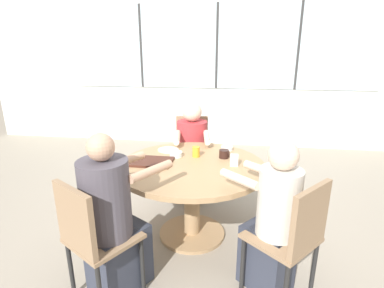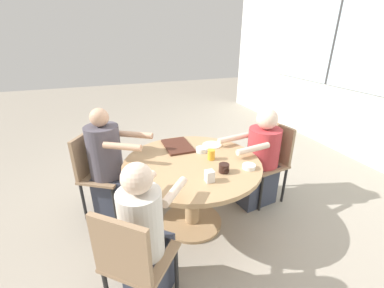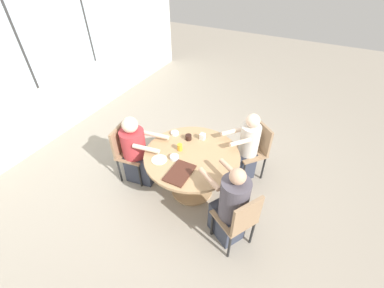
% 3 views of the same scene
% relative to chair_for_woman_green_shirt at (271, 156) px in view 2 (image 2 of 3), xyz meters
% --- Properties ---
extents(ground_plane, '(16.00, 16.00, 0.00)m').
position_rel_chair_for_woman_green_shirt_xyz_m(ground_plane, '(0.15, -0.99, -0.53)').
color(ground_plane, gray).
extents(dining_table, '(1.27, 1.27, 0.70)m').
position_rel_chair_for_woman_green_shirt_xyz_m(dining_table, '(0.15, -0.99, 0.02)').
color(dining_table, tan).
rests_on(dining_table, ground_plane).
extents(chair_for_woman_green_shirt, '(0.45, 0.45, 0.88)m').
position_rel_chair_for_woman_green_shirt_xyz_m(chair_for_woman_green_shirt, '(0.00, 0.00, 0.00)').
color(chair_for_woman_green_shirt, '#937556').
rests_on(chair_for_woman_green_shirt, ground_plane).
extents(chair_for_man_blue_shirt, '(0.56, 0.56, 0.88)m').
position_rel_chair_for_woman_green_shirt_xyz_m(chair_for_man_blue_shirt, '(0.90, -1.66, 0.00)').
color(chair_for_man_blue_shirt, '#937556').
rests_on(chair_for_man_blue_shirt, ground_plane).
extents(chair_for_man_teal_shirt, '(0.55, 0.55, 0.88)m').
position_rel_chair_for_woman_green_shirt_xyz_m(chair_for_man_teal_shirt, '(-0.38, -1.85, 0.00)').
color(chair_for_man_teal_shirt, '#937556').
rests_on(chair_for_man_teal_shirt, ground_plane).
extents(person_woman_green_shirt, '(0.42, 0.67, 1.09)m').
position_rel_chair_for_woman_green_shirt_xyz_m(person_woman_green_shirt, '(0.03, -0.17, -0.05)').
color(person_woman_green_shirt, '#333847').
rests_on(person_woman_green_shirt, ground_plane).
extents(person_man_blue_shirt, '(0.56, 0.54, 1.12)m').
position_rel_chair_for_woman_green_shirt_xyz_m(person_man_blue_shirt, '(0.78, -1.55, -0.02)').
color(person_man_blue_shirt, '#333847').
rests_on(person_man_blue_shirt, ground_plane).
extents(person_man_teal_shirt, '(0.57, 0.66, 1.16)m').
position_rel_chair_for_woman_green_shirt_xyz_m(person_man_teal_shirt, '(-0.29, -1.71, -0.01)').
color(person_man_teal_shirt, '#333847').
rests_on(person_man_teal_shirt, ground_plane).
extents(food_tray_dark, '(0.40, 0.26, 0.02)m').
position_rel_chair_for_woman_green_shirt_xyz_m(food_tray_dark, '(-0.23, -1.02, 0.18)').
color(food_tray_dark, '#472319').
rests_on(food_tray_dark, dining_table).
extents(coffee_mug, '(0.09, 0.09, 0.08)m').
position_rel_chair_for_woman_green_shirt_xyz_m(coffee_mug, '(0.41, -0.80, 0.21)').
color(coffee_mug, black).
rests_on(coffee_mug, dining_table).
extents(juice_glass, '(0.07, 0.07, 0.10)m').
position_rel_chair_for_woman_green_shirt_xyz_m(juice_glass, '(0.16, -0.81, 0.22)').
color(juice_glass, gold).
rests_on(juice_glass, dining_table).
extents(milk_carton_small, '(0.07, 0.07, 0.09)m').
position_rel_chair_for_woman_green_shirt_xyz_m(milk_carton_small, '(0.51, -0.98, 0.22)').
color(milk_carton_small, silver).
rests_on(milk_carton_small, dining_table).
extents(bowl_white_shallow, '(0.12, 0.12, 0.04)m').
position_rel_chair_for_woman_green_shirt_xyz_m(bowl_white_shallow, '(-0.03, -0.83, 0.19)').
color(bowl_white_shallow, silver).
rests_on(bowl_white_shallow, dining_table).
extents(bowl_cereal, '(0.11, 0.11, 0.04)m').
position_rel_chair_for_woman_green_shirt_xyz_m(bowl_cereal, '(0.43, -0.57, 0.19)').
color(bowl_cereal, white).
rests_on(bowl_cereal, dining_table).
extents(plate_tortillas, '(0.20, 0.20, 0.01)m').
position_rel_chair_for_woman_green_shirt_xyz_m(plate_tortillas, '(-0.14, -0.67, 0.18)').
color(plate_tortillas, beige).
rests_on(plate_tortillas, dining_table).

